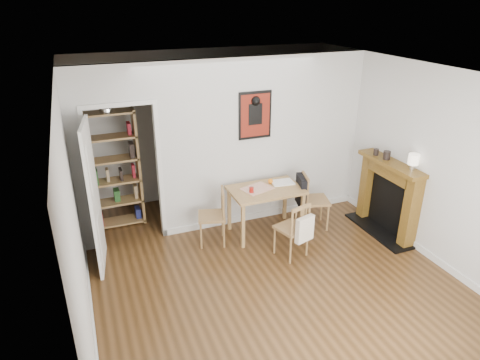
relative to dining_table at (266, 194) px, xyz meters
name	(u,v)px	position (x,y,z in m)	size (l,w,h in m)	color
ground	(265,268)	(-0.40, -0.89, -0.65)	(5.20, 5.20, 0.00)	#53351A
room_shell	(236,146)	(-0.30, 0.46, 0.65)	(5.20, 5.20, 5.20)	beige
dining_table	(266,194)	(0.00, 0.00, 0.00)	(1.08, 0.69, 0.74)	#A8894E
chair_left	(212,217)	(-0.85, 0.02, -0.22)	(0.53, 0.53, 0.86)	olive
chair_right	(314,200)	(0.77, -0.11, -0.19)	(0.60, 0.55, 0.90)	olive
chair_front	(292,229)	(0.08, -0.71, -0.23)	(0.52, 0.55, 0.83)	olive
bookshelf	(114,170)	(-2.06, 1.11, 0.27)	(0.79, 0.31, 1.87)	#A8894E
fireplace	(389,195)	(1.76, -0.64, -0.03)	(0.45, 1.25, 1.16)	brown
red_glass	(251,190)	(-0.25, -0.04, 0.13)	(0.07, 0.07, 0.08)	maroon
orange_fruit	(271,181)	(0.15, 0.16, 0.13)	(0.07, 0.07, 0.07)	orange
placemat	(257,189)	(-0.12, 0.05, 0.09)	(0.44, 0.33, 0.00)	beige
notebook	(282,182)	(0.33, 0.11, 0.10)	(0.33, 0.24, 0.02)	white
mantel_lamp	(413,160)	(1.76, -1.00, 0.66)	(0.15, 0.15, 0.23)	silver
ceramic_jar_a	(387,155)	(1.71, -0.53, 0.57)	(0.10, 0.10, 0.13)	black
ceramic_jar_b	(376,152)	(1.67, -0.33, 0.56)	(0.08, 0.08, 0.10)	black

